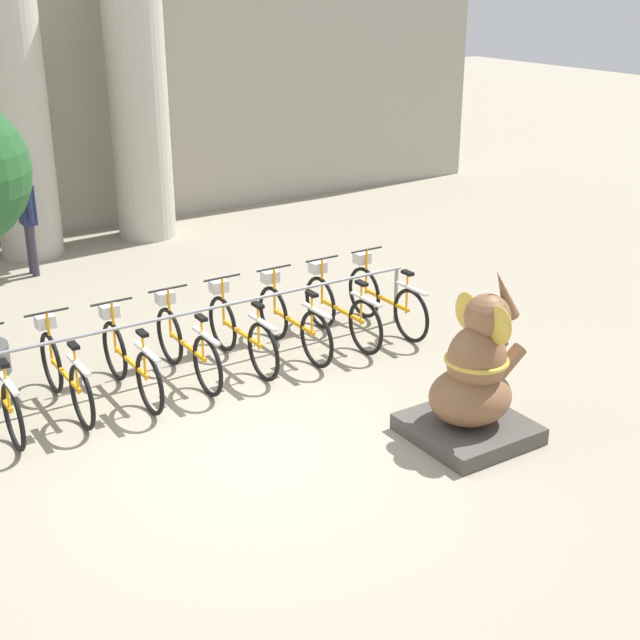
% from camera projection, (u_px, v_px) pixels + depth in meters
% --- Properties ---
extents(ground_plane, '(60.00, 60.00, 0.00)m').
position_uv_depth(ground_plane, '(258.00, 448.00, 8.78)').
color(ground_plane, '#9E937F').
extents(column_middle, '(1.23, 1.23, 5.16)m').
position_uv_depth(column_middle, '(14.00, 92.00, 13.75)').
color(column_middle, '#BCB7A8').
rests_on(column_middle, ground_plane).
extents(column_right, '(1.23, 1.23, 5.16)m').
position_uv_depth(column_right, '(137.00, 83.00, 14.76)').
color(column_right, '#BCB7A8').
rests_on(column_right, ground_plane).
extents(bike_rack, '(6.24, 0.05, 0.77)m').
position_uv_depth(bike_rack, '(182.00, 323.00, 10.12)').
color(bike_rack, gray).
rests_on(bike_rack, ground_plane).
extents(bicycle_2, '(0.48, 1.71, 0.97)m').
position_uv_depth(bicycle_2, '(65.00, 373.00, 9.44)').
color(bicycle_2, black).
rests_on(bicycle_2, ground_plane).
extents(bicycle_3, '(0.48, 1.71, 0.97)m').
position_uv_depth(bicycle_3, '(130.00, 361.00, 9.74)').
color(bicycle_3, black).
rests_on(bicycle_3, ground_plane).
extents(bicycle_4, '(0.48, 1.71, 0.97)m').
position_uv_depth(bicycle_4, '(186.00, 345.00, 10.15)').
color(bicycle_4, black).
rests_on(bicycle_4, ground_plane).
extents(bicycle_5, '(0.48, 1.71, 0.97)m').
position_uv_depth(bicycle_5, '(241.00, 332.00, 10.51)').
color(bicycle_5, black).
rests_on(bicycle_5, ground_plane).
extents(bicycle_6, '(0.48, 1.71, 0.97)m').
position_uv_depth(bicycle_6, '(293.00, 320.00, 10.84)').
color(bicycle_6, black).
rests_on(bicycle_6, ground_plane).
extents(bicycle_7, '(0.48, 1.71, 0.97)m').
position_uv_depth(bicycle_7, '(341.00, 309.00, 11.20)').
color(bicycle_7, black).
rests_on(bicycle_7, ground_plane).
extents(bicycle_8, '(0.48, 1.71, 0.97)m').
position_uv_depth(bicycle_8, '(385.00, 299.00, 11.56)').
color(bicycle_8, black).
rests_on(bicycle_8, ground_plane).
extents(elephant_statue, '(1.12, 1.12, 1.75)m').
position_uv_depth(elephant_statue, '(474.00, 383.00, 8.80)').
color(elephant_statue, '#4C4742').
rests_on(elephant_statue, ground_plane).
extents(person_pedestrian, '(0.22, 0.47, 1.64)m').
position_uv_depth(person_pedestrian, '(27.00, 212.00, 13.38)').
color(person_pedestrian, '#383342').
rests_on(person_pedestrian, ground_plane).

